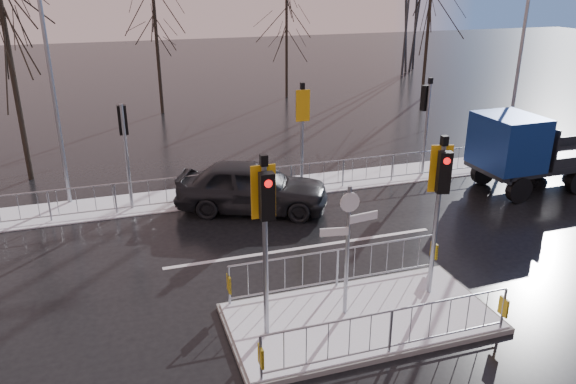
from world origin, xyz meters
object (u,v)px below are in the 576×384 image
object	(u,v)px
flatbed_truck	(526,150)
street_lamp_left	(52,70)
traffic_island	(360,305)
car_far_lane	(252,186)
street_lamp_right	(522,55)

from	to	relation	value
flatbed_truck	street_lamp_left	distance (m)	16.21
street_lamp_left	traffic_island	bearing A→B (deg)	-55.93
traffic_island	flatbed_truck	distance (m)	10.80
car_far_lane	street_lamp_right	xyz separation A→B (m)	(11.26, 1.57, 3.55)
street_lamp_left	street_lamp_right	bearing A→B (deg)	-3.37
car_far_lane	flatbed_truck	distance (m)	9.84
flatbed_truck	street_lamp_left	bearing A→B (deg)	166.42
street_lamp_right	street_lamp_left	xyz separation A→B (m)	(-17.00, 1.00, 0.10)
traffic_island	car_far_lane	distance (m)	6.97
flatbed_truck	street_lamp_left	xyz separation A→B (m)	(-15.49, 3.74, 3.00)
flatbed_truck	street_lamp_right	world-z (taller)	street_lamp_right
flatbed_truck	traffic_island	bearing A→B (deg)	-147.64
traffic_island	street_lamp_left	xyz separation A→B (m)	(-6.42, 9.49, 4.10)
traffic_island	street_lamp_right	distance (m)	14.14
traffic_island	flatbed_truck	world-z (taller)	traffic_island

